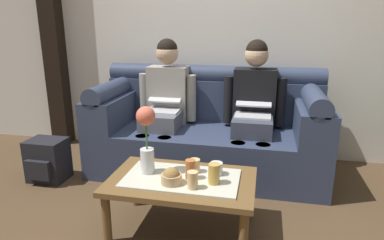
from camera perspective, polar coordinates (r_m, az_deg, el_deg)
The scene contains 15 objects.
ground_plane at distance 2.32m, azimuth -2.48°, elevation -19.61°, with size 14.00×14.00×0.00m, color #4C3823.
back_wall_patterned at distance 3.56m, azimuth 4.45°, elevation 17.51°, with size 6.00×0.12×2.90m, color silver.
timber_pillar at distance 4.11m, azimuth -22.69°, elevation 16.18°, with size 0.20×0.20×2.90m, color black.
couch at distance 3.19m, azimuth 2.73°, elevation -1.92°, with size 2.10×0.88×0.96m.
person_left at distance 3.20m, azimuth -4.53°, elevation 3.41°, with size 0.56×0.67×1.22m.
person_right at distance 3.07m, azimuth 10.40°, elevation 2.66°, with size 0.56×0.67×1.22m.
coffee_table at distance 2.26m, azimuth -1.76°, elevation -10.91°, with size 0.95×0.59×0.39m.
flower_vase at distance 2.22m, azimuth -7.71°, elevation -2.58°, with size 0.13×0.13×0.46m.
snack_bowl at distance 2.14m, azimuth -3.50°, elevation -9.62°, with size 0.13×0.13×0.11m.
cup_near_left at distance 2.13m, azimuth 3.75°, elevation -9.05°, with size 0.07×0.07×0.13m, color gold.
cup_near_right at distance 2.29m, azimuth 0.45°, elevation -7.72°, with size 0.07×0.07×0.09m, color #DBB77A.
cup_far_center at distance 2.26m, azimuth 4.15°, elevation -8.18°, with size 0.08×0.08×0.08m, color silver.
cup_far_left at distance 2.19m, azimuth -0.28°, elevation -8.35°, with size 0.07×0.07×0.13m, color #B26633.
cup_far_right at distance 2.07m, azimuth 0.09°, elevation -10.11°, with size 0.07×0.07×0.11m, color #DBB77A.
backpack_left at distance 3.27m, azimuth -23.26°, elevation -6.29°, with size 0.32×0.29×0.37m.
Camera 1 is at (0.49, -1.83, 1.35)m, focal length 31.53 mm.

